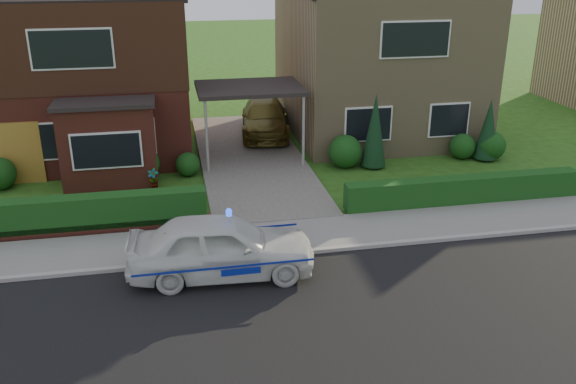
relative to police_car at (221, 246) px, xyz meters
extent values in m
plane|color=#264B14|center=(1.90, -2.40, -0.76)|extent=(120.00, 120.00, 0.00)
cube|color=black|center=(1.90, -2.40, -0.76)|extent=(60.00, 6.00, 0.02)
cube|color=#9E9993|center=(1.90, 0.65, -0.70)|extent=(60.00, 0.16, 0.12)
cube|color=slate|center=(1.90, 1.70, -0.71)|extent=(60.00, 2.00, 0.10)
cube|color=#666059|center=(1.90, 8.60, -0.70)|extent=(3.80, 12.00, 0.12)
cube|color=brown|center=(-3.90, 11.60, 2.14)|extent=(7.20, 8.00, 5.80)
cube|color=white|center=(-5.48, 7.58, 0.64)|extent=(1.80, 0.08, 1.30)
cube|color=white|center=(-2.32, 7.58, 0.64)|extent=(1.60, 0.08, 1.30)
cube|color=white|center=(-3.90, 7.58, 3.64)|extent=(2.60, 0.08, 1.30)
cube|color=black|center=(-3.90, 11.60, 3.59)|extent=(7.26, 8.06, 2.90)
cube|color=brown|center=(-3.04, 6.90, 0.59)|extent=(3.00, 1.40, 2.70)
cube|color=black|center=(-3.04, 6.90, 2.01)|extent=(3.20, 1.60, 0.14)
cube|color=tan|center=(7.70, 11.60, 2.14)|extent=(7.20, 8.00, 5.80)
cube|color=white|center=(6.12, 7.58, 0.64)|extent=(1.80, 0.08, 1.30)
cube|color=white|center=(9.28, 7.58, 0.64)|extent=(1.60, 0.08, 1.30)
cube|color=white|center=(7.70, 7.58, 3.64)|extent=(2.60, 0.08, 1.30)
cube|color=black|center=(1.90, 8.60, 1.94)|extent=(3.80, 3.00, 0.14)
cylinder|color=gray|center=(0.20, 7.20, 0.59)|extent=(0.10, 0.10, 2.70)
cylinder|color=gray|center=(3.60, 7.20, 0.59)|extent=(0.10, 0.10, 2.70)
cube|color=olive|center=(-6.35, 7.56, 0.29)|extent=(2.20, 0.10, 2.10)
cube|color=brown|center=(-3.90, 2.90, -0.58)|extent=(7.70, 0.25, 0.36)
cube|color=#133D13|center=(-3.90, 3.05, -0.76)|extent=(7.50, 0.55, 0.90)
cube|color=#133D13|center=(7.70, 2.95, -0.76)|extent=(7.50, 0.55, 0.80)
sphere|color=#133D13|center=(-2.10, 6.90, -0.10)|extent=(1.32, 1.32, 1.32)
sphere|color=#133D13|center=(-0.50, 7.20, -0.34)|extent=(0.84, 0.84, 0.84)
sphere|color=#133D13|center=(5.10, 7.00, -0.16)|extent=(1.20, 1.20, 1.20)
sphere|color=#133D13|center=(9.70, 7.10, -0.28)|extent=(0.96, 0.96, 0.96)
sphere|color=#133D13|center=(10.70, 6.80, -0.22)|extent=(1.08, 1.08, 1.08)
cone|color=black|center=(6.10, 6.80, 0.54)|extent=(0.90, 0.90, 2.60)
cone|color=black|center=(10.50, 6.80, 0.34)|extent=(0.90, 0.90, 2.20)
imported|color=silver|center=(0.00, 0.00, 0.00)|extent=(2.07, 4.54, 1.51)
sphere|color=#193FF2|center=(0.22, 0.00, 0.84)|extent=(0.17, 0.17, 0.17)
cube|color=navy|center=(0.00, -0.90, -0.06)|extent=(4.08, 0.02, 0.05)
cube|color=navy|center=(0.00, 0.90, -0.06)|extent=(4.08, 0.01, 0.05)
ellipsoid|color=black|center=(-1.24, -0.10, 0.29)|extent=(0.22, 0.17, 0.21)
sphere|color=white|center=(-1.23, -0.16, 0.28)|extent=(0.11, 0.11, 0.11)
sphere|color=black|center=(-1.22, -0.12, 0.43)|extent=(0.13, 0.13, 0.13)
cone|color=black|center=(-1.27, -0.11, 0.50)|extent=(0.04, 0.04, 0.05)
cone|color=black|center=(-1.18, -0.11, 0.50)|extent=(0.04, 0.04, 0.05)
imported|color=brown|center=(2.90, 11.46, 0.04)|extent=(2.50, 4.89, 1.36)
imported|color=gray|center=(-1.66, 6.02, -0.40)|extent=(0.44, 0.36, 0.72)
imported|color=gray|center=(-2.96, 6.60, -0.39)|extent=(0.52, 0.49, 0.74)
imported|color=gray|center=(-2.36, 3.60, -0.34)|extent=(0.55, 0.55, 0.84)
camera|label=1|loc=(-0.97, -13.06, 6.57)|focal=38.00mm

